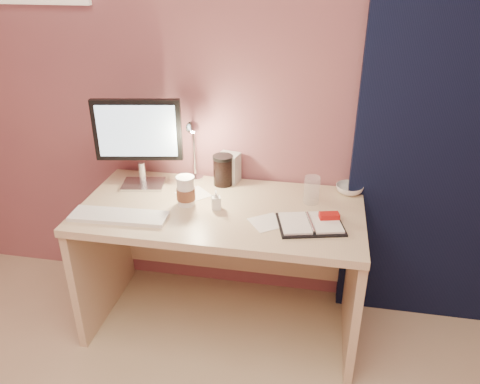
% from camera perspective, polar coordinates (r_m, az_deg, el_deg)
% --- Properties ---
extents(room, '(3.50, 3.50, 3.50)m').
position_cam_1_polar(room, '(2.45, 21.77, 8.11)').
color(room, '#C6B28E').
rests_on(room, ground).
extents(desk, '(1.40, 0.70, 0.73)m').
position_cam_1_polar(desk, '(2.49, -1.88, -5.66)').
color(desk, tan).
rests_on(desk, ground).
extents(monitor, '(0.45, 0.20, 0.48)m').
position_cam_1_polar(monitor, '(2.48, -12.30, 6.72)').
color(monitor, silver).
rests_on(monitor, desk).
extents(keyboard, '(0.47, 0.16, 0.02)m').
position_cam_1_polar(keyboard, '(2.29, -14.54, -2.87)').
color(keyboard, white).
rests_on(keyboard, desk).
extents(planner, '(0.34, 0.29, 0.05)m').
position_cam_1_polar(planner, '(2.19, 8.77, -3.77)').
color(planner, black).
rests_on(planner, desk).
extents(paper_a, '(0.20, 0.20, 0.00)m').
position_cam_1_polar(paper_a, '(2.19, 3.29, -3.73)').
color(paper_a, white).
rests_on(paper_a, desk).
extents(paper_c, '(0.21, 0.21, 0.00)m').
position_cam_1_polar(paper_c, '(2.45, -5.73, -0.28)').
color(paper_c, white).
rests_on(paper_c, desk).
extents(coffee_cup, '(0.09, 0.09, 0.15)m').
position_cam_1_polar(coffee_cup, '(2.33, -6.63, 0.05)').
color(coffee_cup, silver).
rests_on(coffee_cup, desk).
extents(clear_cup, '(0.08, 0.08, 0.14)m').
position_cam_1_polar(clear_cup, '(2.36, 8.74, 0.25)').
color(clear_cup, white).
rests_on(clear_cup, desk).
extents(bowl, '(0.17, 0.17, 0.04)m').
position_cam_1_polar(bowl, '(2.51, 13.21, 0.34)').
color(bowl, white).
rests_on(bowl, desk).
extents(lotion_bottle, '(0.06, 0.06, 0.10)m').
position_cam_1_polar(lotion_bottle, '(2.28, -2.93, -0.98)').
color(lotion_bottle, silver).
rests_on(lotion_bottle, desk).
extents(dark_jar, '(0.11, 0.11, 0.15)m').
position_cam_1_polar(dark_jar, '(2.52, -2.08, 2.49)').
color(dark_jar, black).
rests_on(dark_jar, desk).
extents(product_box, '(0.13, 0.11, 0.16)m').
position_cam_1_polar(product_box, '(2.55, -1.34, 2.99)').
color(product_box, '#BBBAB6').
rests_on(product_box, desk).
extents(desk_lamp, '(0.12, 0.23, 0.37)m').
position_cam_1_polar(desk_lamp, '(2.47, -6.80, 5.75)').
color(desk_lamp, silver).
rests_on(desk_lamp, desk).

